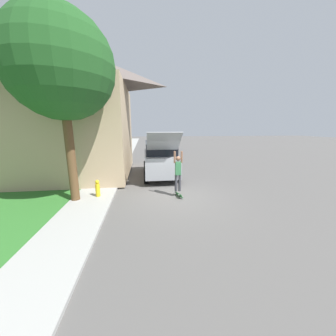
{
  "coord_description": "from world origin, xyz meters",
  "views": [
    {
      "loc": [
        -1.22,
        -8.32,
        3.19
      ],
      "look_at": [
        0.02,
        1.52,
        1.03
      ],
      "focal_mm": 20.0,
      "sensor_mm": 36.0,
      "label": 1
    }
  ],
  "objects_px": {
    "suv_parked": "(160,158)",
    "car_down_street": "(166,145)",
    "skateboarder": "(178,171)",
    "skateboard": "(179,195)",
    "lawn_tree_near": "(61,67)",
    "fire_hydrant": "(98,188)"
  },
  "relations": [
    {
      "from": "suv_parked",
      "to": "car_down_street",
      "type": "height_order",
      "value": "suv_parked"
    },
    {
      "from": "car_down_street",
      "to": "skateboarder",
      "type": "height_order",
      "value": "skateboarder"
    },
    {
      "from": "skateboarder",
      "to": "fire_hydrant",
      "type": "distance_m",
      "value": 3.76
    },
    {
      "from": "lawn_tree_near",
      "to": "suv_parked",
      "type": "relative_size",
      "value": 1.32
    },
    {
      "from": "lawn_tree_near",
      "to": "skateboarder",
      "type": "xyz_separation_m",
      "value": [
        4.56,
        0.07,
        -4.2
      ]
    },
    {
      "from": "suv_parked",
      "to": "skateboard",
      "type": "height_order",
      "value": "suv_parked"
    },
    {
      "from": "suv_parked",
      "to": "skateboarder",
      "type": "distance_m",
      "value": 3.88
    },
    {
      "from": "skateboarder",
      "to": "suv_parked",
      "type": "bearing_deg",
      "value": 97.62
    },
    {
      "from": "skateboarder",
      "to": "skateboard",
      "type": "height_order",
      "value": "skateboarder"
    },
    {
      "from": "suv_parked",
      "to": "skateboarder",
      "type": "bearing_deg",
      "value": -82.38
    },
    {
      "from": "suv_parked",
      "to": "skateboarder",
      "type": "height_order",
      "value": "suv_parked"
    },
    {
      "from": "suv_parked",
      "to": "car_down_street",
      "type": "distance_m",
      "value": 14.82
    },
    {
      "from": "skateboarder",
      "to": "car_down_street",
      "type": "bearing_deg",
      "value": 85.13
    },
    {
      "from": "lawn_tree_near",
      "to": "suv_parked",
      "type": "height_order",
      "value": "lawn_tree_near"
    },
    {
      "from": "lawn_tree_near",
      "to": "fire_hydrant",
      "type": "xyz_separation_m",
      "value": [
        0.89,
        0.28,
        -4.96
      ]
    },
    {
      "from": "skateboarder",
      "to": "fire_hydrant",
      "type": "xyz_separation_m",
      "value": [
        -3.67,
        0.21,
        -0.76
      ]
    },
    {
      "from": "lawn_tree_near",
      "to": "skateboard",
      "type": "xyz_separation_m",
      "value": [
        4.59,
        0.0,
        -5.33
      ]
    },
    {
      "from": "suv_parked",
      "to": "fire_hydrant",
      "type": "height_order",
      "value": "suv_parked"
    },
    {
      "from": "lawn_tree_near",
      "to": "car_down_street",
      "type": "xyz_separation_m",
      "value": [
        6.14,
        18.57,
        -4.77
      ]
    },
    {
      "from": "lawn_tree_near",
      "to": "car_down_street",
      "type": "bearing_deg",
      "value": 71.71
    },
    {
      "from": "car_down_street",
      "to": "suv_parked",
      "type": "bearing_deg",
      "value": -98.13
    },
    {
      "from": "lawn_tree_near",
      "to": "suv_parked",
      "type": "distance_m",
      "value": 7.02
    }
  ]
}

